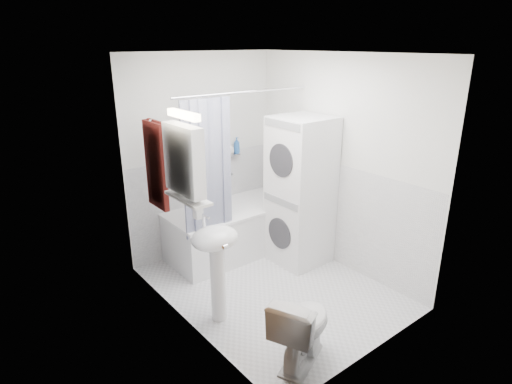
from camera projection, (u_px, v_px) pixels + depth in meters
floor at (271, 287)px, 4.60m from camera, size 2.60×2.60×0.00m
room_walls at (273, 153)px, 4.11m from camera, size 2.60×2.60×2.60m
wainscot at (254, 227)px, 4.62m from camera, size 1.98×2.58×2.58m
door at (225, 247)px, 3.30m from camera, size 0.05×2.00×2.00m
bathtub at (232, 228)px, 5.25m from camera, size 1.58×0.75×0.60m
tub_spout at (229, 173)px, 5.42m from camera, size 0.04×0.12×0.04m
curtain_rod at (246, 92)px, 4.47m from camera, size 1.76×0.02×0.02m
shower_curtain at (208, 169)px, 4.42m from camera, size 0.55×0.02×1.45m
sink at (216, 253)px, 3.85m from camera, size 0.44×0.37×1.04m
medicine_cabinet at (184, 158)px, 3.62m from camera, size 0.13×0.50×0.71m
shelf at (188, 198)px, 3.75m from camera, size 0.18×0.54×0.02m
shower_caddy at (232, 155)px, 5.36m from camera, size 0.22×0.06×0.02m
towel at (156, 164)px, 4.02m from camera, size 0.07×0.35×0.85m
washer_dryer at (300, 192)px, 4.93m from camera, size 0.63×0.61×1.73m
toilet at (302, 327)px, 3.44m from camera, size 0.76×0.61×0.65m
soap_pump at (198, 214)px, 4.05m from camera, size 0.08×0.17×0.08m
shelf_bottle at (197, 198)px, 3.63m from camera, size 0.07×0.18×0.07m
shelf_cup at (181, 188)px, 3.82m from camera, size 0.10×0.09×0.10m
shampoo_a at (229, 150)px, 5.31m from camera, size 0.13×0.17×0.13m
shampoo_b at (237, 150)px, 5.39m from camera, size 0.08×0.21×0.08m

